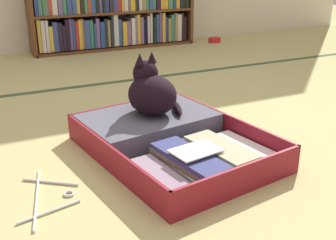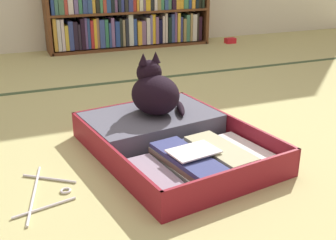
{
  "view_description": "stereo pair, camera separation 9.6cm",
  "coord_description": "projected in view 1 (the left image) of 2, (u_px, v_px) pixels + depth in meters",
  "views": [
    {
      "loc": [
        -0.87,
        -1.49,
        0.81
      ],
      "look_at": [
        -0.18,
        -0.04,
        0.18
      ],
      "focal_mm": 45.18,
      "sensor_mm": 36.0,
      "label": 1
    },
    {
      "loc": [
        -0.79,
        -1.53,
        0.81
      ],
      "look_at": [
        -0.18,
        -0.04,
        0.18
      ],
      "focal_mm": 45.18,
      "sensor_mm": 36.0,
      "label": 2
    }
  ],
  "objects": [
    {
      "name": "bookshelf",
      "position": [
        114.0,
        13.0,
        3.83
      ],
      "size": [
        1.51,
        0.25,
        0.66
      ],
      "color": "brown",
      "rests_on": "ground_plane"
    },
    {
      "name": "clothes_hanger",
      "position": [
        48.0,
        196.0,
        1.51
      ],
      "size": [
        0.25,
        0.4,
        0.01
      ],
      "color": "silver",
      "rests_on": "ground_plane"
    },
    {
      "name": "open_suitcase",
      "position": [
        166.0,
        139.0,
        1.87
      ],
      "size": [
        0.74,
        0.92,
        0.12
      ],
      "color": "maroon",
      "rests_on": "ground_plane"
    },
    {
      "name": "black_cat",
      "position": [
        151.0,
        92.0,
        1.94
      ],
      "size": [
        0.28,
        0.28,
        0.28
      ],
      "color": "black",
      "rests_on": "open_suitcase"
    },
    {
      "name": "small_red_pouch",
      "position": [
        214.0,
        40.0,
        4.17
      ],
      "size": [
        0.1,
        0.07,
        0.05
      ],
      "color": "red",
      "rests_on": "ground_plane"
    },
    {
      "name": "tatami_border",
      "position": [
        116.0,
        82.0,
        2.88
      ],
      "size": [
        4.8,
        0.05,
        0.0
      ],
      "color": "#3C5131",
      "rests_on": "ground_plane"
    },
    {
      "name": "ground_plane",
      "position": [
        200.0,
        148.0,
        1.9
      ],
      "size": [
        10.0,
        10.0,
        0.0
      ],
      "primitive_type": "plane",
      "color": "tan"
    }
  ]
}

